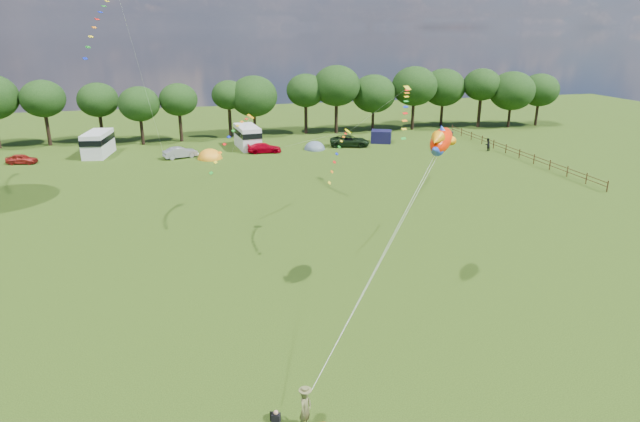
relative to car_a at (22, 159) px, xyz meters
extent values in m
plane|color=black|center=(27.82, -44.94, -0.60)|extent=(180.00, 180.00, 0.00)
cylinder|color=black|center=(0.92, 10.76, 1.53)|extent=(0.49, 0.49, 4.25)
ellipsoid|color=black|center=(0.92, 10.76, 5.85)|extent=(5.86, 5.86, 4.98)
cylinder|color=black|center=(7.79, 11.37, 1.35)|extent=(0.47, 0.47, 3.90)
ellipsoid|color=black|center=(7.79, 11.37, 5.40)|extent=(5.58, 5.58, 4.74)
cylinder|color=black|center=(13.46, 8.33, 1.18)|extent=(0.44, 0.44, 3.56)
ellipsoid|color=black|center=(13.46, 8.33, 5.04)|extent=(5.56, 5.56, 4.73)
cylinder|color=black|center=(18.72, 9.29, 1.38)|extent=(0.47, 0.47, 3.95)
ellipsoid|color=black|center=(18.72, 9.29, 5.35)|extent=(5.33, 5.33, 4.53)
cylinder|color=black|center=(25.90, 11.09, 1.57)|extent=(0.50, 0.50, 4.33)
ellipsoid|color=black|center=(25.90, 11.09, 5.59)|extent=(4.95, 4.95, 4.21)
cylinder|color=black|center=(29.52, 10.62, 1.06)|extent=(0.43, 0.43, 3.31)
ellipsoid|color=black|center=(29.52, 10.62, 5.35)|extent=(7.03, 7.03, 5.98)
cylinder|color=black|center=(37.48, 10.86, 1.58)|extent=(0.50, 0.50, 4.36)
ellipsoid|color=black|center=(37.48, 10.86, 5.96)|extent=(5.84, 5.84, 4.97)
cylinder|color=black|center=(42.07, 9.98, 1.67)|extent=(0.51, 0.51, 4.55)
ellipsoid|color=black|center=(42.07, 9.98, 6.63)|extent=(7.15, 7.15, 6.08)
cylinder|color=black|center=(48.31, 10.69, 1.01)|extent=(0.42, 0.42, 3.21)
ellipsoid|color=black|center=(48.31, 10.69, 5.20)|extent=(6.90, 6.90, 5.86)
cylinder|color=black|center=(54.80, 10.02, 1.49)|extent=(0.48, 0.48, 4.17)
ellipsoid|color=black|center=(54.80, 10.02, 6.26)|extent=(7.16, 7.16, 6.09)
cylinder|color=black|center=(60.79, 11.95, 1.23)|extent=(0.45, 0.45, 3.66)
ellipsoid|color=black|center=(60.79, 11.95, 5.71)|extent=(7.05, 7.05, 5.99)
cylinder|color=black|center=(66.23, 9.43, 1.72)|extent=(0.52, 0.52, 4.65)
ellipsoid|color=black|center=(66.23, 9.43, 6.28)|extent=(5.96, 5.96, 5.06)
cylinder|color=black|center=(70.97, 8.10, 0.99)|extent=(0.42, 0.42, 3.19)
ellipsoid|color=black|center=(70.97, 8.10, 5.30)|extent=(7.23, 7.23, 6.14)
cylinder|color=black|center=(76.37, 8.50, 1.16)|extent=(0.44, 0.44, 3.52)
ellipsoid|color=black|center=(76.37, 8.50, 5.26)|extent=(6.22, 6.22, 5.28)
cylinder|color=#472D19|center=(59.82, -26.94, 0.00)|extent=(0.12, 0.12, 1.20)
cylinder|color=#472D19|center=(59.82, -23.94, 0.00)|extent=(0.12, 0.12, 1.20)
cylinder|color=#472D19|center=(59.82, -25.44, 0.35)|extent=(0.08, 3.00, 0.08)
cylinder|color=#472D19|center=(59.82, -25.44, -0.05)|extent=(0.08, 3.00, 0.08)
cylinder|color=#472D19|center=(59.82, -20.94, 0.00)|extent=(0.12, 0.12, 1.20)
cylinder|color=#472D19|center=(59.82, -22.44, 0.35)|extent=(0.08, 3.00, 0.08)
cylinder|color=#472D19|center=(59.82, -22.44, -0.05)|extent=(0.08, 3.00, 0.08)
cylinder|color=#472D19|center=(59.82, -17.94, 0.00)|extent=(0.12, 0.12, 1.20)
cylinder|color=#472D19|center=(59.82, -19.44, 0.35)|extent=(0.08, 3.00, 0.08)
cylinder|color=#472D19|center=(59.82, -19.44, -0.05)|extent=(0.08, 3.00, 0.08)
cylinder|color=#472D19|center=(59.82, -14.94, 0.00)|extent=(0.12, 0.12, 1.20)
cylinder|color=#472D19|center=(59.82, -16.44, 0.35)|extent=(0.08, 3.00, 0.08)
cylinder|color=#472D19|center=(59.82, -16.44, -0.05)|extent=(0.08, 3.00, 0.08)
cylinder|color=#472D19|center=(59.82, -11.94, 0.00)|extent=(0.12, 0.12, 1.20)
cylinder|color=#472D19|center=(59.82, -13.44, 0.35)|extent=(0.08, 3.00, 0.08)
cylinder|color=#472D19|center=(59.82, -13.44, -0.05)|extent=(0.08, 3.00, 0.08)
cylinder|color=#472D19|center=(59.82, -8.94, 0.00)|extent=(0.12, 0.12, 1.20)
cylinder|color=#472D19|center=(59.82, -10.44, 0.35)|extent=(0.08, 3.00, 0.08)
cylinder|color=#472D19|center=(59.82, -10.44, -0.05)|extent=(0.08, 3.00, 0.08)
cylinder|color=#472D19|center=(59.82, -5.94, 0.00)|extent=(0.12, 0.12, 1.20)
cylinder|color=#472D19|center=(59.82, -7.44, 0.35)|extent=(0.08, 3.00, 0.08)
cylinder|color=#472D19|center=(59.82, -7.44, -0.05)|extent=(0.08, 3.00, 0.08)
cylinder|color=#472D19|center=(59.82, -2.94, 0.00)|extent=(0.12, 0.12, 1.20)
cylinder|color=#472D19|center=(59.82, -4.44, 0.35)|extent=(0.08, 3.00, 0.08)
cylinder|color=#472D19|center=(59.82, -4.44, -0.05)|extent=(0.08, 3.00, 0.08)
cylinder|color=#472D19|center=(59.82, 0.06, 0.00)|extent=(0.12, 0.12, 1.20)
cylinder|color=#472D19|center=(59.82, -1.44, 0.35)|extent=(0.08, 3.00, 0.08)
cylinder|color=#472D19|center=(59.82, -1.44, -0.05)|extent=(0.08, 3.00, 0.08)
cylinder|color=#472D19|center=(59.82, 3.06, 0.00)|extent=(0.12, 0.12, 1.20)
cylinder|color=#472D19|center=(59.82, 1.56, 0.35)|extent=(0.08, 3.00, 0.08)
cylinder|color=#472D19|center=(59.82, 1.56, -0.05)|extent=(0.08, 3.00, 0.08)
cylinder|color=#472D19|center=(59.82, 6.06, 0.00)|extent=(0.12, 0.12, 1.20)
cylinder|color=#472D19|center=(59.82, 4.56, 0.35)|extent=(0.08, 3.00, 0.08)
cylinder|color=#472D19|center=(59.82, 4.56, -0.05)|extent=(0.08, 3.00, 0.08)
imported|color=maroon|center=(0.00, 0.00, 0.00)|extent=(3.81, 2.14, 1.20)
imported|color=gray|center=(18.54, -1.45, 0.10)|extent=(4.20, 2.59, 1.39)
imported|color=#AA0013|center=(29.23, -1.02, 0.04)|extent=(4.38, 2.09, 1.28)
imported|color=black|center=(41.23, 0.03, 0.16)|extent=(5.97, 3.72, 1.51)
cube|color=silver|center=(8.42, 2.51, 0.92)|extent=(3.47, 6.39, 3.03)
cube|color=black|center=(8.42, 2.51, 1.54)|extent=(3.54, 6.52, 0.72)
cylinder|color=black|center=(8.13, 0.62, -0.17)|extent=(0.89, 0.44, 0.85)
cylinder|color=black|center=(8.71, 4.40, -0.17)|extent=(0.89, 0.44, 0.85)
cube|color=silver|center=(27.48, 2.45, 0.91)|extent=(3.18, 6.25, 3.01)
cube|color=black|center=(27.48, 2.45, 1.52)|extent=(3.25, 6.38, 0.71)
cylinder|color=black|center=(27.68, 0.57, -0.18)|extent=(0.88, 0.40, 0.85)
cylinder|color=black|center=(27.28, 4.34, -0.18)|extent=(0.88, 0.40, 0.85)
ellipsoid|color=orange|center=(22.11, -2.67, -0.58)|extent=(2.95, 3.40, 2.43)
cylinder|color=orange|center=(22.11, -2.67, -0.56)|extent=(3.10, 3.10, 0.08)
ellipsoid|color=slate|center=(36.12, -0.55, -0.58)|extent=(2.75, 3.16, 2.15)
cylinder|color=slate|center=(36.12, -0.55, -0.56)|extent=(2.89, 2.89, 0.08)
cube|color=#141236|center=(46.35, 1.42, 0.27)|extent=(3.46, 3.19, 1.74)
imported|color=brown|center=(23.44, -52.09, 0.31)|extent=(0.77, 0.78, 1.81)
cube|color=black|center=(22.23, -51.93, 0.05)|extent=(0.43, 0.22, 0.48)
cube|color=black|center=(22.23, -52.11, 0.08)|extent=(0.39, 0.33, 0.50)
sphere|color=tan|center=(22.23, -52.13, 0.42)|extent=(0.19, 0.19, 0.19)
ellipsoid|color=#F32400|center=(33.39, -42.60, 8.99)|extent=(2.70, 2.96, 1.69)
ellipsoid|color=yellow|center=(33.39, -42.60, 8.86)|extent=(1.68, 1.85, 0.93)
cone|color=orange|center=(32.58, -43.59, 9.25)|extent=(1.23, 1.27, 0.89)
cone|color=blue|center=(32.58, -43.59, 8.72)|extent=(1.23, 1.27, 0.89)
cone|color=blue|center=(33.45, -42.53, 9.54)|extent=(0.98, 0.96, 0.76)
sphere|color=white|center=(33.79, -41.62, 9.15)|extent=(0.28, 0.28, 0.28)
sphere|color=black|center=(33.80, -41.53, 9.15)|extent=(0.14, 0.14, 0.14)
cube|color=yellow|center=(13.67, -16.10, 17.15)|extent=(0.43, 0.57, 0.12)
cube|color=#198C1E|center=(13.40, -16.59, 16.73)|extent=(0.43, 0.57, 0.13)
cube|color=#0C1EB2|center=(13.13, -17.09, 16.22)|extent=(0.42, 0.57, 0.14)
cube|color=red|center=(12.86, -17.58, 15.64)|extent=(0.42, 0.56, 0.15)
cube|color=orange|center=(12.59, -18.08, 14.97)|extent=(0.41, 0.56, 0.15)
cube|color=yellow|center=(12.32, -18.57, 14.23)|extent=(0.41, 0.56, 0.16)
cube|color=#198C1E|center=(12.05, -19.07, 13.40)|extent=(0.40, 0.56, 0.17)
cube|color=#0C1EB2|center=(11.78, -19.56, 12.50)|extent=(0.39, 0.55, 0.18)
cube|color=#CF7F05|center=(24.80, -25.31, 8.02)|extent=(0.67, 0.72, 0.35)
cube|color=red|center=(24.39, -25.76, 7.91)|extent=(0.40, 0.56, 0.10)
cube|color=orange|center=(23.99, -26.21, 7.76)|extent=(0.40, 0.56, 0.11)
cube|color=yellow|center=(23.58, -26.66, 7.53)|extent=(0.39, 0.56, 0.12)
cube|color=#198C1E|center=(23.18, -27.11, 7.23)|extent=(0.39, 0.56, 0.13)
cube|color=#0C1EB2|center=(22.77, -27.56, 6.84)|extent=(0.39, 0.56, 0.14)
cube|color=red|center=(22.37, -28.01, 6.37)|extent=(0.38, 0.55, 0.14)
cube|color=orange|center=(21.96, -28.46, 5.82)|extent=(0.38, 0.55, 0.15)
cube|color=yellow|center=(21.56, -28.91, 5.19)|extent=(0.37, 0.55, 0.16)
cube|color=#198C1E|center=(21.15, -29.36, 4.49)|extent=(0.37, 0.55, 0.17)
cube|color=#E5F300|center=(30.99, -32.57, 7.83)|extent=(0.59, 0.64, 0.32)
cube|color=red|center=(30.68, -33.11, 7.76)|extent=(0.35, 0.51, 0.09)
cube|color=orange|center=(30.36, -33.65, 7.65)|extent=(0.34, 0.51, 0.10)
cube|color=yellow|center=(30.05, -34.19, 7.45)|extent=(0.34, 0.51, 0.11)
cube|color=#198C1E|center=(29.73, -34.73, 7.18)|extent=(0.34, 0.50, 0.11)
cube|color=#0C1EB2|center=(29.42, -35.27, 6.83)|extent=(0.33, 0.50, 0.12)
cube|color=red|center=(29.10, -35.81, 6.40)|extent=(0.33, 0.50, 0.13)
cube|color=orange|center=(28.79, -36.35, 5.89)|extent=(0.33, 0.50, 0.14)
cube|color=yellow|center=(28.47, -36.89, 5.29)|extent=(0.32, 0.50, 0.14)
imported|color=black|center=(58.18, -7.08, 0.26)|extent=(0.97, 0.82, 1.71)
imported|color=black|center=(56.00, -0.98, 0.24)|extent=(1.19, 0.84, 1.68)
cube|color=gold|center=(40.77, -20.14, 9.40)|extent=(0.77, 0.72, 0.38)
cube|color=red|center=(40.54, -20.64, 9.24)|extent=(0.61, 0.42, 0.11)
cube|color=orange|center=(40.32, -21.13, 9.03)|extent=(0.61, 0.42, 0.12)
cube|color=yellow|center=(40.09, -21.63, 8.75)|extent=(0.61, 0.42, 0.13)
cube|color=#198C1E|center=(39.87, -22.12, 8.39)|extent=(0.61, 0.41, 0.14)
cube|color=#0C1EB2|center=(39.64, -22.62, 7.95)|extent=(0.60, 0.41, 0.15)
cube|color=red|center=(39.42, -23.11, 7.43)|extent=(0.60, 0.41, 0.16)
cube|color=orange|center=(39.19, -23.61, 6.82)|extent=(0.60, 0.40, 0.16)
cube|color=yellow|center=(38.97, -24.10, 6.14)|extent=(0.60, 0.39, 0.17)
cube|color=#198C1E|center=(38.74, -24.60, 5.38)|extent=(0.60, 0.39, 0.18)
camera|label=1|loc=(19.70, -69.56, 14.96)|focal=30.00mm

